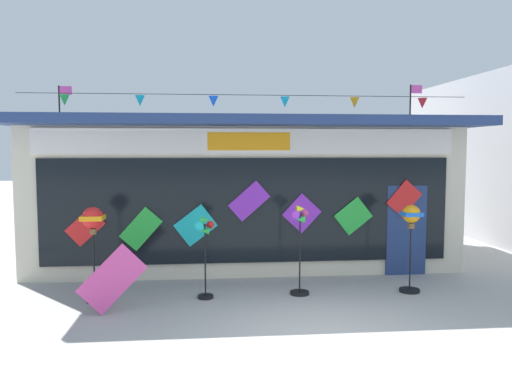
% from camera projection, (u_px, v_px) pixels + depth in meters
% --- Properties ---
extents(ground_plane, '(80.00, 80.00, 0.00)m').
position_uv_depth(ground_plane, '(321.00, 338.00, 7.58)').
color(ground_plane, '#ADAAA5').
extents(kite_shop_building, '(10.17, 6.34, 4.55)m').
position_uv_depth(kite_shop_building, '(241.00, 188.00, 13.55)').
color(kite_shop_building, beige).
rests_on(kite_shop_building, ground_plane).
extents(wind_spinner_far_left, '(0.40, 0.40, 1.76)m').
position_uv_depth(wind_spinner_far_left, '(93.00, 225.00, 9.24)').
color(wind_spinner_far_left, black).
rests_on(wind_spinner_far_left, ground_plane).
extents(wind_spinner_left, '(0.35, 0.30, 1.57)m').
position_uv_depth(wind_spinner_left, '(205.00, 246.00, 9.49)').
color(wind_spinner_left, black).
rests_on(wind_spinner_left, ground_plane).
extents(wind_spinner_center_left, '(0.37, 0.37, 1.74)m').
position_uv_depth(wind_spinner_center_left, '(300.00, 245.00, 9.75)').
color(wind_spinner_center_left, black).
rests_on(wind_spinner_center_left, ground_plane).
extents(wind_spinner_center_right, '(0.40, 0.40, 1.72)m').
position_uv_depth(wind_spinner_center_right, '(411.00, 226.00, 9.92)').
color(wind_spinner_center_right, black).
rests_on(wind_spinner_center_right, ground_plane).
extents(display_kite_on_ground, '(1.18, 0.32, 1.18)m').
position_uv_depth(display_kite_on_ground, '(112.00, 279.00, 8.70)').
color(display_kite_on_ground, '#EA4CA3').
rests_on(display_kite_on_ground, ground_plane).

